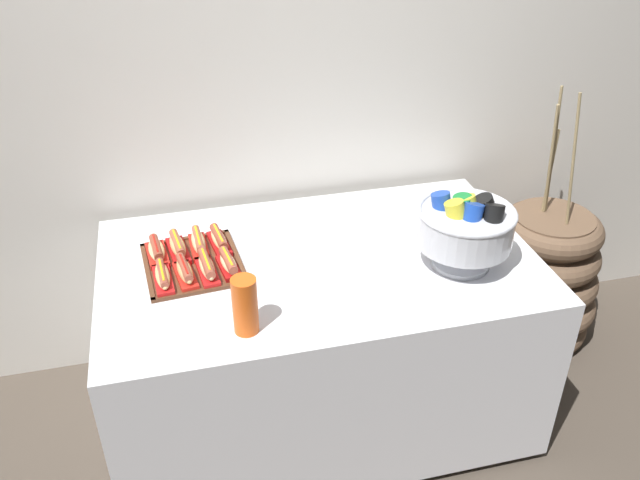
% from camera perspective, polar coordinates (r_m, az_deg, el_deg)
% --- Properties ---
extents(ground_plane, '(10.00, 10.00, 0.00)m').
position_cam_1_polar(ground_plane, '(2.85, -0.06, -14.30)').
color(ground_plane, '#4C4238').
extents(back_wall, '(6.00, 0.10, 2.60)m').
position_cam_1_polar(back_wall, '(2.63, -3.15, 15.24)').
color(back_wall, silver).
rests_on(back_wall, ground_plane).
extents(buffet_table, '(1.55, 0.93, 0.75)m').
position_cam_1_polar(buffet_table, '(2.58, -0.06, -8.24)').
color(buffet_table, silver).
rests_on(buffet_table, ground_plane).
extents(floor_vase, '(0.53, 0.53, 1.21)m').
position_cam_1_polar(floor_vase, '(3.19, 18.54, -3.19)').
color(floor_vase, brown).
rests_on(floor_vase, ground_plane).
extents(serving_tray, '(0.36, 0.39, 0.01)m').
position_cam_1_polar(serving_tray, '(2.37, -10.92, -2.06)').
color(serving_tray, '#56331E').
rests_on(serving_tray, buffet_table).
extents(hot_dog_0, '(0.07, 0.18, 0.05)m').
position_cam_1_polar(hot_dog_0, '(2.28, -13.43, -3.07)').
color(hot_dog_0, red).
rests_on(hot_dog_0, serving_tray).
extents(hot_dog_1, '(0.08, 0.18, 0.06)m').
position_cam_1_polar(hot_dog_1, '(2.28, -11.59, -2.67)').
color(hot_dog_1, red).
rests_on(hot_dog_1, serving_tray).
extents(hot_dog_2, '(0.08, 0.19, 0.06)m').
position_cam_1_polar(hot_dog_2, '(2.29, -9.75, -2.30)').
color(hot_dog_2, red).
rests_on(hot_dog_2, serving_tray).
extents(hot_dog_3, '(0.08, 0.16, 0.06)m').
position_cam_1_polar(hot_dog_3, '(2.30, -7.91, -2.04)').
color(hot_dog_3, '#B21414').
rests_on(hot_dog_3, serving_tray).
extents(hot_dog_4, '(0.08, 0.17, 0.06)m').
position_cam_1_polar(hot_dog_4, '(2.42, -13.93, -0.90)').
color(hot_dog_4, red).
rests_on(hot_dog_4, serving_tray).
extents(hot_dog_5, '(0.09, 0.19, 0.06)m').
position_cam_1_polar(hot_dog_5, '(2.42, -12.19, -0.55)').
color(hot_dog_5, '#B21414').
rests_on(hot_dog_5, serving_tray).
extents(hot_dog_6, '(0.07, 0.18, 0.06)m').
position_cam_1_polar(hot_dog_6, '(2.43, -10.45, -0.24)').
color(hot_dog_6, red).
rests_on(hot_dog_6, serving_tray).
extents(hot_dog_7, '(0.08, 0.18, 0.06)m').
position_cam_1_polar(hot_dog_7, '(2.44, -8.71, 0.02)').
color(hot_dog_7, '#B21414').
rests_on(hot_dog_7, serving_tray).
extents(punch_bowl, '(0.34, 0.34, 0.28)m').
position_cam_1_polar(punch_bowl, '(2.30, 12.47, 1.22)').
color(punch_bowl, silver).
rests_on(punch_bowl, buffet_table).
extents(cup_stack, '(0.08, 0.08, 0.19)m').
position_cam_1_polar(cup_stack, '(2.00, -6.49, -5.64)').
color(cup_stack, '#EA5B19').
rests_on(cup_stack, buffet_table).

